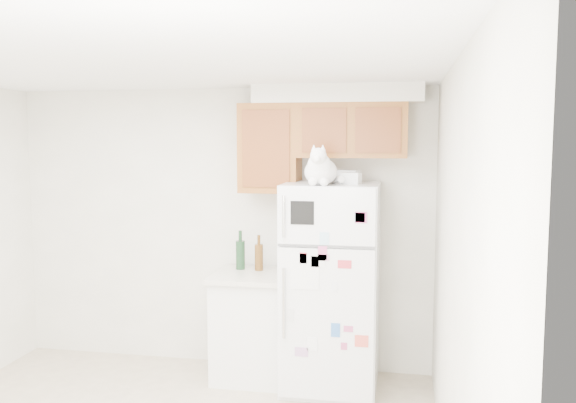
% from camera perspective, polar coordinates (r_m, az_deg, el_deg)
% --- Properties ---
extents(room_shell, '(3.84, 4.04, 2.52)m').
position_cam_1_polar(room_shell, '(3.84, -12.27, 0.01)').
color(room_shell, silver).
rests_on(room_shell, ground_plane).
extents(refrigerator, '(0.76, 0.78, 1.70)m').
position_cam_1_polar(refrigerator, '(5.05, 4.06, -7.92)').
color(refrigerator, white).
rests_on(refrigerator, ground_plane).
extents(base_counter, '(0.64, 0.64, 0.92)m').
position_cam_1_polar(base_counter, '(5.35, -3.39, -11.46)').
color(base_counter, white).
rests_on(base_counter, ground_plane).
extents(cat, '(0.31, 0.45, 0.32)m').
position_cam_1_polar(cat, '(4.70, 3.07, 2.99)').
color(cat, white).
rests_on(cat, refrigerator).
extents(storage_box_back, '(0.21, 0.17, 0.10)m').
position_cam_1_polar(storage_box_back, '(5.04, 5.59, 2.38)').
color(storage_box_back, white).
rests_on(storage_box_back, refrigerator).
extents(storage_box_front, '(0.17, 0.14, 0.09)m').
position_cam_1_polar(storage_box_front, '(4.83, 5.89, 2.17)').
color(storage_box_front, white).
rests_on(storage_box_front, refrigerator).
extents(bottle_green, '(0.08, 0.08, 0.34)m').
position_cam_1_polar(bottle_green, '(5.34, -4.48, -4.54)').
color(bottle_green, '#19381E').
rests_on(bottle_green, base_counter).
extents(bottle_amber, '(0.07, 0.07, 0.31)m').
position_cam_1_polar(bottle_amber, '(5.29, -2.74, -4.81)').
color(bottle_amber, '#593814').
rests_on(bottle_amber, base_counter).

